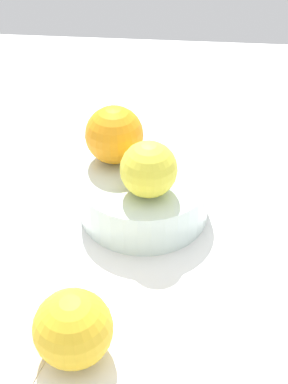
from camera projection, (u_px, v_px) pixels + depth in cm
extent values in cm
cube|color=white|center=(144.00, 218.00, 65.48)|extent=(110.00, 110.00, 2.00)
cylinder|color=silver|center=(144.00, 210.00, 64.62)|extent=(9.57, 9.57, 0.80)
cylinder|color=silver|center=(144.00, 195.00, 63.29)|extent=(15.43, 15.43, 5.17)
sphere|color=orange|center=(114.00, 135.00, 62.64)|extent=(6.96, 6.96, 6.96)
sphere|color=yellow|center=(149.00, 169.00, 57.60)|extent=(6.32, 6.32, 6.32)
sphere|color=yellow|center=(73.00, 329.00, 46.61)|extent=(7.15, 7.15, 7.15)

